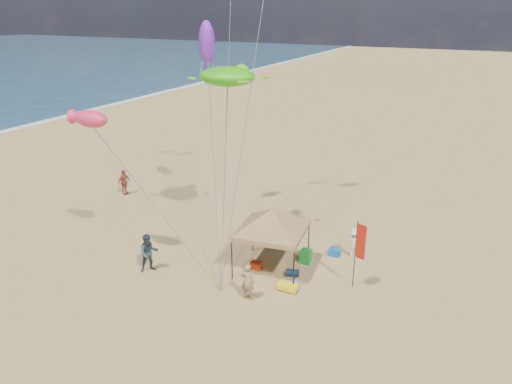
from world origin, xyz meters
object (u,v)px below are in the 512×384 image
person_near_b (149,253)px  beach_cart (288,287)px  chair_green (306,256)px  cooler_red (256,266)px  canopy_tent (272,211)px  cooler_blue (334,252)px  person_near_c (354,243)px  person_near_a (248,282)px  chair_yellow (244,235)px  person_far_a (124,182)px  feather_flag (359,246)px

person_near_b → beach_cart: bearing=-36.5°
chair_green → cooler_red: bearing=-139.0°
canopy_tent → cooler_red: 2.94m
cooler_blue → person_near_b: 9.23m
cooler_blue → person_near_c: (0.91, 0.31, 0.60)m
cooler_blue → beach_cart: (-0.86, -4.02, 0.01)m
person_near_a → person_near_b: 5.30m
beach_cart → chair_green: bearing=94.0°
chair_yellow → person_far_a: size_ratio=0.40×
chair_green → cooler_blue: bearing=51.2°
canopy_tent → person_near_c: 4.91m
chair_yellow → person_near_a: (2.72, -4.77, 0.51)m
canopy_tent → cooler_red: canopy_tent is taller
person_near_a → canopy_tent: bearing=-91.5°
feather_flag → person_near_b: size_ratio=1.68×
feather_flag → person_far_a: 17.73m
beach_cart → person_near_a: size_ratio=0.52×
feather_flag → beach_cart: feather_flag is taller
canopy_tent → beach_cart: 3.48m
canopy_tent → beach_cart: size_ratio=6.52×
person_near_b → person_near_c: bearing=-14.0°
person_near_a → person_near_c: 6.48m
chair_green → person_near_a: size_ratio=0.41×
cooler_red → person_near_a: size_ratio=0.31×
canopy_tent → chair_green: 3.25m
feather_flag → person_near_b: bearing=-162.6°
person_near_a → feather_flag: bearing=-148.1°
canopy_tent → feather_flag: size_ratio=1.81×
cooler_red → canopy_tent: bearing=27.1°
cooler_red → person_near_a: bearing=-71.7°
canopy_tent → cooler_blue: size_ratio=10.87×
chair_green → chair_yellow: bearing=169.9°
canopy_tent → person_near_c: bearing=42.4°
beach_cart → person_far_a: 15.64m
cooler_blue → person_far_a: (-15.32, 1.92, 0.69)m
canopy_tent → cooler_blue: 4.51m
cooler_red → person_far_a: bearing=158.4°
chair_yellow → canopy_tent: bearing=-37.9°
cooler_red → chair_yellow: size_ratio=0.77×
cooler_blue → beach_cart: 4.12m
feather_flag → person_far_a: feather_flag is taller
chair_yellow → person_near_c: bearing=9.2°
cooler_red → person_near_a: person_near_a is taller
person_near_b → canopy_tent: bearing=-20.1°
cooler_blue → chair_green: 1.69m
canopy_tent → person_near_b: size_ratio=3.04×
canopy_tent → person_far_a: canopy_tent is taller
person_near_a → chair_green: bearing=-109.6°
cooler_red → person_near_c: size_ratio=0.34×
canopy_tent → chair_yellow: (-2.58, 2.01, -2.69)m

